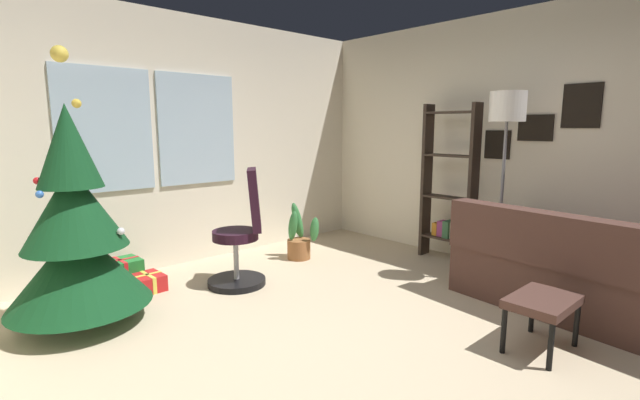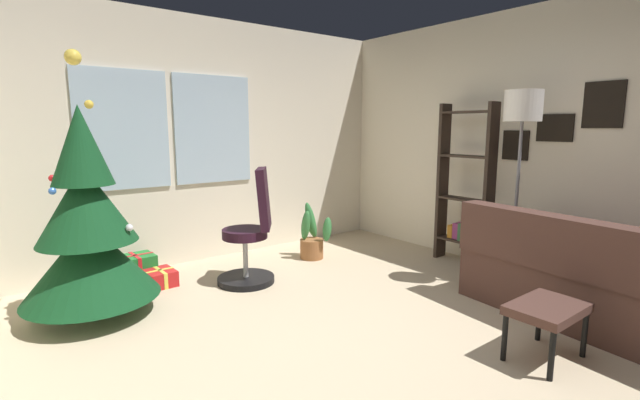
{
  "view_description": "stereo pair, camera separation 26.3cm",
  "coord_description": "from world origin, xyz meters",
  "px_view_note": "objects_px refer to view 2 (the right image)",
  "views": [
    {
      "loc": [
        -2.28,
        -1.88,
        1.53
      ],
      "look_at": [
        -0.1,
        0.49,
        1.0
      ],
      "focal_mm": 25.06,
      "sensor_mm": 36.0,
      "label": 1
    },
    {
      "loc": [
        -2.08,
        -2.05,
        1.53
      ],
      "look_at": [
        -0.1,
        0.49,
        1.0
      ],
      "focal_mm": 25.06,
      "sensor_mm": 36.0,
      "label": 2
    }
  ],
  "objects_px": {
    "bookshelf": "(465,193)",
    "floor_lamp": "(522,123)",
    "gift_box_red": "(160,278)",
    "office_chair": "(251,238)",
    "gift_box_green": "(136,268)",
    "footstool": "(547,312)",
    "holiday_tree": "(88,230)",
    "couch": "(631,290)",
    "potted_plant": "(312,238)"
  },
  "relations": [
    {
      "from": "bookshelf",
      "to": "floor_lamp",
      "type": "relative_size",
      "value": 0.96
    },
    {
      "from": "gift_box_red",
      "to": "office_chair",
      "type": "relative_size",
      "value": 0.28
    },
    {
      "from": "gift_box_green",
      "to": "bookshelf",
      "type": "height_order",
      "value": "bookshelf"
    },
    {
      "from": "footstool",
      "to": "gift_box_green",
      "type": "distance_m",
      "value": 3.67
    },
    {
      "from": "holiday_tree",
      "to": "gift_box_red",
      "type": "height_order",
      "value": "holiday_tree"
    },
    {
      "from": "couch",
      "to": "bookshelf",
      "type": "relative_size",
      "value": 1.25
    },
    {
      "from": "gift_box_green",
      "to": "bookshelf",
      "type": "relative_size",
      "value": 0.2
    },
    {
      "from": "couch",
      "to": "office_chair",
      "type": "relative_size",
      "value": 1.96
    },
    {
      "from": "couch",
      "to": "office_chair",
      "type": "distance_m",
      "value": 3.21
    },
    {
      "from": "holiday_tree",
      "to": "bookshelf",
      "type": "bearing_deg",
      "value": -15.32
    },
    {
      "from": "office_chair",
      "to": "potted_plant",
      "type": "distance_m",
      "value": 1.04
    },
    {
      "from": "gift_box_green",
      "to": "bookshelf",
      "type": "bearing_deg",
      "value": -27.87
    },
    {
      "from": "footstool",
      "to": "bookshelf",
      "type": "height_order",
      "value": "bookshelf"
    },
    {
      "from": "holiday_tree",
      "to": "bookshelf",
      "type": "relative_size",
      "value": 1.18
    },
    {
      "from": "office_chair",
      "to": "floor_lamp",
      "type": "bearing_deg",
      "value": -40.57
    },
    {
      "from": "couch",
      "to": "gift_box_red",
      "type": "relative_size",
      "value": 7.09
    },
    {
      "from": "holiday_tree",
      "to": "couch",
      "type": "bearing_deg",
      "value": -40.89
    },
    {
      "from": "floor_lamp",
      "to": "potted_plant",
      "type": "height_order",
      "value": "floor_lamp"
    },
    {
      "from": "office_chair",
      "to": "couch",
      "type": "bearing_deg",
      "value": -56.17
    },
    {
      "from": "couch",
      "to": "gift_box_red",
      "type": "bearing_deg",
      "value": 128.86
    },
    {
      "from": "floor_lamp",
      "to": "footstool",
      "type": "bearing_deg",
      "value": -142.6
    },
    {
      "from": "bookshelf",
      "to": "potted_plant",
      "type": "distance_m",
      "value": 1.8
    },
    {
      "from": "footstool",
      "to": "potted_plant",
      "type": "height_order",
      "value": "potted_plant"
    },
    {
      "from": "couch",
      "to": "potted_plant",
      "type": "relative_size",
      "value": 3.37
    },
    {
      "from": "office_chair",
      "to": "holiday_tree",
      "type": "bearing_deg",
      "value": 175.8
    },
    {
      "from": "gift_box_green",
      "to": "gift_box_red",
      "type": "bearing_deg",
      "value": -61.43
    },
    {
      "from": "footstool",
      "to": "floor_lamp",
      "type": "xyz_separation_m",
      "value": [
        1.12,
        0.86,
        1.24
      ]
    },
    {
      "from": "gift_box_red",
      "to": "bookshelf",
      "type": "distance_m",
      "value": 3.34
    },
    {
      "from": "floor_lamp",
      "to": "potted_plant",
      "type": "relative_size",
      "value": 2.81
    },
    {
      "from": "floor_lamp",
      "to": "couch",
      "type": "bearing_deg",
      "value": -97.24
    },
    {
      "from": "office_chair",
      "to": "potted_plant",
      "type": "height_order",
      "value": "office_chair"
    },
    {
      "from": "gift_box_green",
      "to": "couch",
      "type": "bearing_deg",
      "value": -51.87
    },
    {
      "from": "floor_lamp",
      "to": "holiday_tree",
      "type": "bearing_deg",
      "value": 152.34
    },
    {
      "from": "couch",
      "to": "holiday_tree",
      "type": "xyz_separation_m",
      "value": [
        -3.2,
        2.77,
        0.41
      ]
    },
    {
      "from": "footstool",
      "to": "bookshelf",
      "type": "xyz_separation_m",
      "value": [
        1.42,
        1.61,
        0.47
      ]
    },
    {
      "from": "footstool",
      "to": "potted_plant",
      "type": "bearing_deg",
      "value": 86.35
    },
    {
      "from": "gift_box_green",
      "to": "office_chair",
      "type": "relative_size",
      "value": 0.32
    },
    {
      "from": "gift_box_green",
      "to": "office_chair",
      "type": "xyz_separation_m",
      "value": [
        0.9,
        -0.76,
        0.32
      ]
    },
    {
      "from": "gift_box_red",
      "to": "bookshelf",
      "type": "bearing_deg",
      "value": -24.84
    },
    {
      "from": "couch",
      "to": "gift_box_green",
      "type": "bearing_deg",
      "value": 128.13
    },
    {
      "from": "footstool",
      "to": "floor_lamp",
      "type": "bearing_deg",
      "value": 37.4
    },
    {
      "from": "office_chair",
      "to": "potted_plant",
      "type": "relative_size",
      "value": 1.72
    },
    {
      "from": "footstool",
      "to": "potted_plant",
      "type": "xyz_separation_m",
      "value": [
        0.18,
        2.8,
        -0.08
      ]
    },
    {
      "from": "footstool",
      "to": "holiday_tree",
      "type": "height_order",
      "value": "holiday_tree"
    },
    {
      "from": "gift_box_green",
      "to": "floor_lamp",
      "type": "relative_size",
      "value": 0.2
    },
    {
      "from": "gift_box_green",
      "to": "potted_plant",
      "type": "relative_size",
      "value": 0.55
    },
    {
      "from": "footstool",
      "to": "gift_box_red",
      "type": "distance_m",
      "value": 3.36
    },
    {
      "from": "couch",
      "to": "footstool",
      "type": "relative_size",
      "value": 4.25
    },
    {
      "from": "gift_box_red",
      "to": "potted_plant",
      "type": "height_order",
      "value": "potted_plant"
    },
    {
      "from": "gift_box_green",
      "to": "office_chair",
      "type": "bearing_deg",
      "value": -40.06
    }
  ]
}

